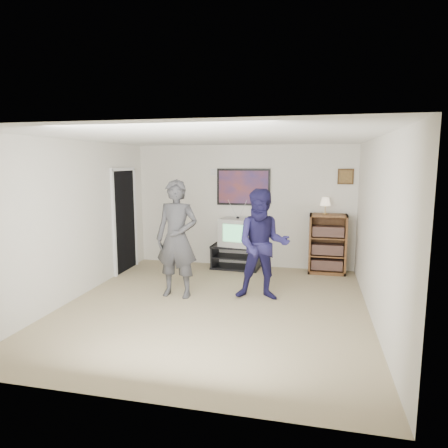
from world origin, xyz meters
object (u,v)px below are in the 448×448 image
at_px(person_short, 263,245).
at_px(media_stand, 236,257).
at_px(crt_television, 238,232).
at_px(bookshelf, 327,244).
at_px(person_tall, 177,239).

bearing_deg(person_short, media_stand, 108.82).
relative_size(crt_television, bookshelf, 0.56).
bearing_deg(crt_television, person_short, -57.29).
distance_m(media_stand, crt_television, 0.52).
bearing_deg(bookshelf, person_tall, -141.22).
distance_m(crt_television, person_short, 1.87).
relative_size(media_stand, person_tall, 0.52).
relative_size(media_stand, bookshelf, 0.85).
bearing_deg(crt_television, media_stand, -170.06).
bearing_deg(person_tall, crt_television, 73.61).
xyz_separation_m(crt_television, bookshelf, (1.77, 0.05, -0.18)).
bearing_deg(media_stand, crt_television, 2.92).
relative_size(media_stand, person_short, 0.56).
xyz_separation_m(person_tall, person_short, (1.35, 0.16, -0.07)).
relative_size(crt_television, person_short, 0.37).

